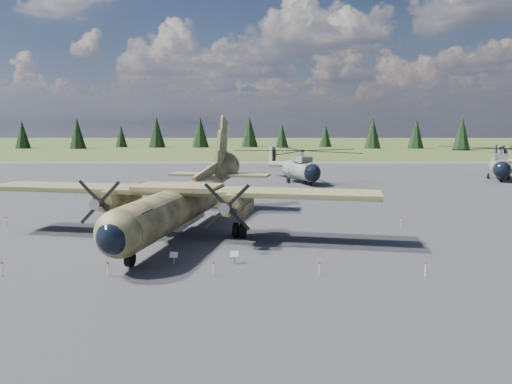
{
  "coord_description": "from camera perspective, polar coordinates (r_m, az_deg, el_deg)",
  "views": [
    {
      "loc": [
        4.47,
        -40.85,
        8.65
      ],
      "look_at": [
        4.37,
        2.0,
        2.69
      ],
      "focal_mm": 35.0,
      "sensor_mm": 36.0,
      "label": 1
    }
  ],
  "objects": [
    {
      "name": "helicopter_mid",
      "position": [
        84.51,
        26.14,
        3.65
      ],
      "size": [
        25.44,
        25.44,
        5.01
      ],
      "rotation": [
        0.0,
        0.0,
        -0.36
      ],
      "color": "slate",
      "rests_on": "ground"
    },
    {
      "name": "apron",
      "position": [
        51.78,
        -4.83,
        -1.73
      ],
      "size": [
        120.0,
        120.0,
        0.04
      ],
      "primitive_type": "cube",
      "color": "slate",
      "rests_on": "ground"
    },
    {
      "name": "transport_plane",
      "position": [
        39.36,
        -8.36,
        -0.62
      ],
      "size": [
        30.21,
        27.16,
        9.96
      ],
      "rotation": [
        0.0,
        0.0,
        -0.19
      ],
      "color": "#3D4224",
      "rests_on": "ground"
    },
    {
      "name": "info_placard_left",
      "position": [
        31.26,
        -9.38,
        -7.25
      ],
      "size": [
        0.54,
        0.32,
        0.8
      ],
      "rotation": [
        0.0,
        0.0,
        -0.22
      ],
      "color": "gray",
      "rests_on": "ground"
    },
    {
      "name": "treeline",
      "position": [
        46.65,
        -11.66,
        3.1
      ],
      "size": [
        295.8,
        293.13,
        11.0
      ],
      "color": "black",
      "rests_on": "ground"
    },
    {
      "name": "ground",
      "position": [
        42.0,
        -6.0,
        -4.01
      ],
      "size": [
        500.0,
        500.0,
        0.0
      ],
      "primitive_type": "plane",
      "color": "#455124",
      "rests_on": "ground"
    },
    {
      "name": "helicopter_near",
      "position": [
        71.58,
        5.12,
        3.72
      ],
      "size": [
        24.68,
        24.69,
        4.87
      ],
      "rotation": [
        0.0,
        0.0,
        0.36
      ],
      "color": "slate",
      "rests_on": "ground"
    },
    {
      "name": "info_placard_right",
      "position": [
        31.07,
        -2.47,
        -7.22
      ],
      "size": [
        0.54,
        0.3,
        0.81
      ],
      "rotation": [
        0.0,
        0.0,
        0.16
      ],
      "color": "gray",
      "rests_on": "ground"
    },
    {
      "name": "barrier_fence",
      "position": [
        41.87,
        -6.65,
        -3.35
      ],
      "size": [
        33.12,
        29.62,
        0.85
      ],
      "color": "silver",
      "rests_on": "ground"
    }
  ]
}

